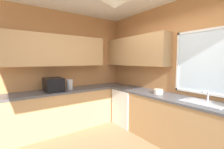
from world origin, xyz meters
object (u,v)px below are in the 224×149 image
Objects in this scene: sink_assembly at (203,102)px; bowl at (158,91)px; microwave at (54,84)px; kettle at (70,84)px; dishwasher at (129,107)px.

sink_assembly reaches higher than bowl.
sink_assembly is 0.85m from bowl.
microwave reaches higher than sink_assembly.
sink_assembly is (2.34, 1.30, -0.11)m from kettle.
bowl is (1.49, 1.29, -0.07)m from kettle.
sink_assembly is at bearing 0.43° from bowl.
kettle is at bearing 86.76° from microwave.
microwave is (-0.66, -1.62, 0.62)m from dishwasher.
kettle is at bearing -139.07° from bowl.
microwave is 0.36m from kettle.
sink_assembly is at bearing 29.01° from kettle.
kettle reaches higher than bowl.
dishwasher is 1.85m from microwave.
dishwasher is at bearing -178.78° from sink_assembly.
kettle is 1.98m from bowl.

